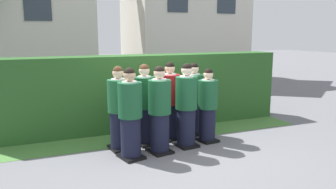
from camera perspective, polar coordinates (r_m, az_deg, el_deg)
ground_plane at (r=6.76m, az=0.93°, el=-9.19°), size 60.00×60.00×0.00m
student_front_row_0 at (r=6.10m, az=-6.43°, el=-3.62°), size 0.49×0.56×1.67m
student_front_row_1 at (r=6.35m, az=-1.44°, el=-2.98°), size 0.47×0.56×1.67m
student_front_row_2 at (r=6.72m, az=3.14°, el=-2.19°), size 0.44×0.52×1.69m
student_front_row_3 at (r=7.07m, az=6.75°, el=-2.14°), size 0.42×0.49×1.56m
student_rear_row_0 at (r=6.58m, az=-8.34°, el=-2.69°), size 0.44×0.52×1.66m
student_rear_row_1 at (r=6.85m, az=-4.00°, el=-2.06°), size 0.48×0.55×1.66m
student_in_red_blazer at (r=7.16m, az=0.30°, el=-1.44°), size 0.45×0.55×1.67m
student_rear_row_3 at (r=7.52m, az=4.36°, el=-1.07°), size 0.47×0.54×1.63m
hedge at (r=8.11m, az=-3.93°, el=0.53°), size 7.00×0.70×1.76m
school_building_main at (r=16.46m, az=2.63°, el=15.75°), size 5.46×4.13×7.42m
lawn_strip at (r=7.59m, az=-1.91°, el=-6.95°), size 7.00×0.90×0.01m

